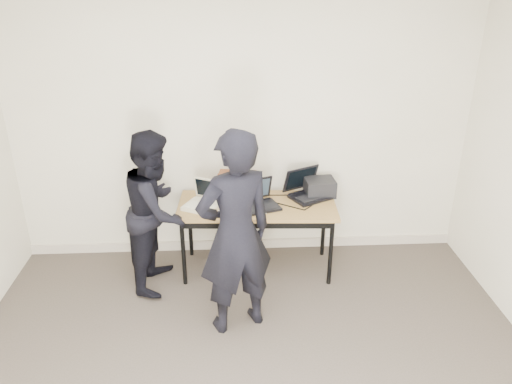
{
  "coord_description": "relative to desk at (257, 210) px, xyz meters",
  "views": [
    {
      "loc": [
        -0.12,
        -2.44,
        2.79
      ],
      "look_at": [
        0.1,
        1.6,
        0.95
      ],
      "focal_mm": 35.0,
      "sensor_mm": 36.0,
      "label": 1
    }
  ],
  "objects": [
    {
      "name": "room",
      "position": [
        -0.12,
        -1.82,
        0.69
      ],
      "size": [
        4.6,
        4.6,
        2.8
      ],
      "color": "#443B34",
      "rests_on": "ground"
    },
    {
      "name": "desk",
      "position": [
        0.0,
        0.0,
        0.0
      ],
      "size": [
        1.53,
        0.73,
        0.72
      ],
      "rotation": [
        0.0,
        0.0,
        -0.05
      ],
      "color": "olive",
      "rests_on": "ground"
    },
    {
      "name": "laptop_beige",
      "position": [
        -0.5,
        -0.01,
        0.11
      ],
      "size": [
        0.41,
        0.41,
        0.25
      ],
      "rotation": [
        0.0,
        0.0,
        -0.47
      ],
      "color": "beige",
      "rests_on": "desk"
    },
    {
      "name": "laptop_center",
      "position": [
        0.02,
        -0.02,
        0.12
      ],
      "size": [
        0.41,
        0.41,
        0.25
      ],
      "rotation": [
        0.0,
        0.0,
        0.33
      ],
      "color": "black",
      "rests_on": "desk"
    },
    {
      "name": "laptop_right",
      "position": [
        0.5,
        0.17,
        0.12
      ],
      "size": [
        0.49,
        0.49,
        0.27
      ],
      "rotation": [
        0.0,
        0.0,
        0.48
      ],
      "color": "black",
      "rests_on": "desk"
    },
    {
      "name": "leather_satchel",
      "position": [
        -0.18,
        0.23,
        0.19
      ],
      "size": [
        0.38,
        0.23,
        0.25
      ],
      "rotation": [
        0.0,
        0.0,
        -0.15
      ],
      "color": "brown",
      "rests_on": "desk"
    },
    {
      "name": "tissue",
      "position": [
        -0.15,
        0.23,
        0.34
      ],
      "size": [
        0.14,
        0.11,
        0.08
      ],
      "primitive_type": "ellipsoid",
      "rotation": [
        0.0,
        0.0,
        0.07
      ],
      "color": "white",
      "rests_on": "leather_satchel"
    },
    {
      "name": "equipment_box",
      "position": [
        0.63,
        0.19,
        0.14
      ],
      "size": [
        0.3,
        0.26,
        0.16
      ],
      "primitive_type": "cube",
      "rotation": [
        0.0,
        0.0,
        0.07
      ],
      "color": "black",
      "rests_on": "desk"
    },
    {
      "name": "power_brick",
      "position": [
        -0.22,
        -0.17,
        0.07
      ],
      "size": [
        0.09,
        0.06,
        0.03
      ],
      "primitive_type": "cube",
      "rotation": [
        0.0,
        0.0,
        0.15
      ],
      "color": "black",
      "rests_on": "desk"
    },
    {
      "name": "cables",
      "position": [
        0.04,
        -0.01,
        0.06
      ],
      "size": [
        1.15,
        0.41,
        0.01
      ],
      "rotation": [
        0.0,
        0.0,
        -0.13
      ],
      "color": "black",
      "rests_on": "desk"
    },
    {
      "name": "person_typist",
      "position": [
        -0.22,
        -0.83,
        0.21
      ],
      "size": [
        0.74,
        0.63,
        1.74
      ],
      "primitive_type": "imported",
      "rotation": [
        0.0,
        0.0,
        3.54
      ],
      "color": "black",
      "rests_on": "ground"
    },
    {
      "name": "person_observer",
      "position": [
        -0.93,
        -0.14,
        0.1
      ],
      "size": [
        0.67,
        0.81,
        1.51
      ],
      "primitive_type": "imported",
      "rotation": [
        0.0,
        0.0,
        1.43
      ],
      "color": "black",
      "rests_on": "ground"
    },
    {
      "name": "baseboard",
      "position": [
        -0.12,
        0.42,
        -0.61
      ],
      "size": [
        4.5,
        0.03,
        0.1
      ],
      "primitive_type": "cube",
      "color": "#BEB19E",
      "rests_on": "ground"
    }
  ]
}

